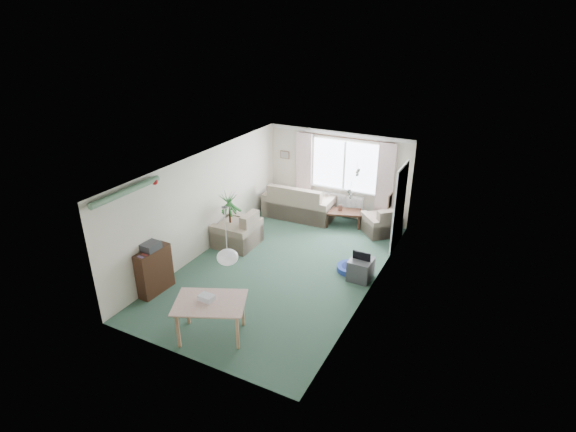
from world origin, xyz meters
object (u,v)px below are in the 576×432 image
at_px(dining_table, 211,319).
at_px(pet_bed, 351,268).
at_px(coffee_table, 343,218).
at_px(tv_cube, 361,269).
at_px(houseplant, 230,218).
at_px(armchair_left, 237,228).
at_px(sofa, 300,200).
at_px(bookshelf, 155,271).
at_px(armchair_corner, 381,220).

height_order(dining_table, pet_bed, dining_table).
height_order(coffee_table, dining_table, dining_table).
distance_m(tv_cube, pet_bed, 0.40).
relative_size(houseplant, tv_cube, 2.67).
bearing_deg(houseplant, tv_cube, -1.55).
xyz_separation_m(armchair_left, dining_table, (1.49, -3.11, -0.10)).
xyz_separation_m(armchair_left, coffee_table, (1.92, 2.20, -0.23)).
bearing_deg(pet_bed, dining_table, -113.93).
height_order(armchair_left, coffee_table, armchair_left).
bearing_deg(sofa, houseplant, 69.28).
xyz_separation_m(sofa, bookshelf, (-0.96, -4.73, 0.00)).
xyz_separation_m(dining_table, pet_bed, (1.41, 3.18, -0.28)).
bearing_deg(armchair_left, bookshelf, -8.64).
distance_m(houseplant, pet_bed, 3.12).
xyz_separation_m(coffee_table, houseplant, (-2.07, -2.25, 0.48)).
height_order(armchair_corner, dining_table, armchair_corner).
bearing_deg(dining_table, armchair_left, 115.64).
distance_m(armchair_left, houseplant, 0.29).
distance_m(sofa, coffee_table, 1.33).
relative_size(dining_table, tv_cube, 2.15).
relative_size(coffee_table, tv_cube, 1.81).
bearing_deg(armchair_corner, coffee_table, -42.79).
xyz_separation_m(coffee_table, pet_bed, (0.98, -2.13, -0.15)).
relative_size(sofa, armchair_left, 1.93).
bearing_deg(armchair_corner, houseplant, -7.20).
height_order(armchair_left, tv_cube, armchair_left).
bearing_deg(coffee_table, dining_table, -94.62).
height_order(sofa, houseplant, houseplant).
bearing_deg(sofa, tv_cube, 135.14).
distance_m(armchair_left, coffee_table, 2.93).
bearing_deg(dining_table, bookshelf, 161.32).
bearing_deg(armchair_corner, bookshelf, 11.68).
relative_size(armchair_corner, bookshelf, 0.86).
bearing_deg(tv_cube, houseplant, 179.78).
height_order(bookshelf, houseplant, houseplant).
bearing_deg(armchair_corner, armchair_left, -6.45).
bearing_deg(houseplant, pet_bed, 2.32).
bearing_deg(pet_bed, bookshelf, -141.69).
bearing_deg(tv_cube, sofa, 138.67).
xyz_separation_m(houseplant, pet_bed, (3.06, 0.12, -0.62)).
relative_size(coffee_table, pet_bed, 1.54).
bearing_deg(dining_table, sofa, 99.30).
distance_m(coffee_table, houseplant, 3.10).
bearing_deg(pet_bed, sofa, 136.58).
relative_size(sofa, pet_bed, 3.17).
height_order(houseplant, dining_table, houseplant).
xyz_separation_m(sofa, houseplant, (-0.77, -2.29, 0.21)).
bearing_deg(armchair_corner, pet_bed, 45.56).
relative_size(sofa, coffee_table, 2.06).
relative_size(armchair_corner, coffee_table, 0.89).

